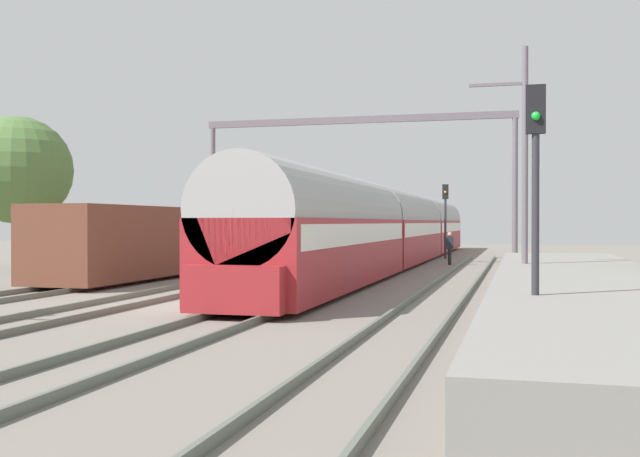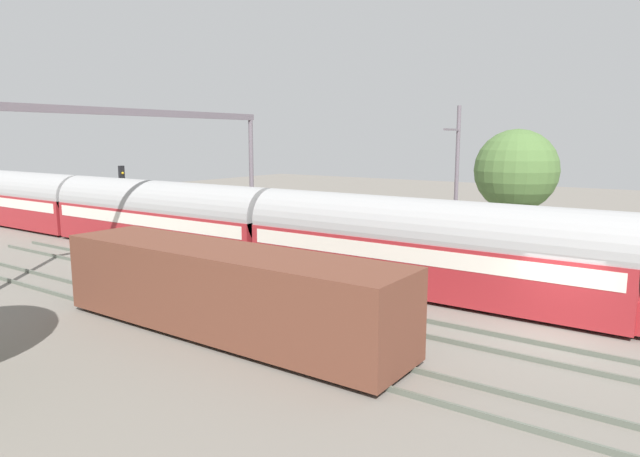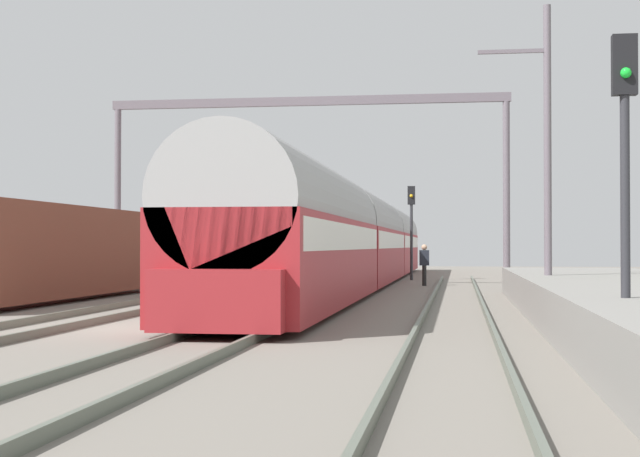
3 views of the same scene
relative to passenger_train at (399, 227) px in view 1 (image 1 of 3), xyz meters
The scene contains 13 objects.
ground 22.26m from the passenger_train, 95.32° to the right, with size 120.00×120.00×0.00m, color slate.
track_west 22.54m from the passenger_train, 100.55° to the right, with size 1.52×60.00×0.16m.
track_east 22.16m from the passenger_train, 90.00° to the right, with size 1.52×60.00×0.16m.
track_far_east 22.54m from the passenger_train, 79.45° to the right, with size 1.52×60.00×0.16m.
platform 21.64m from the passenger_train, 68.45° to the right, with size 4.40×28.00×0.90m.
passenger_train is the anchor object (origin of this frame).
freight_car 15.52m from the passenger_train, 122.02° to the right, with size 2.80×13.00×2.70m.
person_crossing 2.97m from the passenger_train, 10.37° to the right, with size 0.42×0.27×1.73m.
railway_signal_near 27.02m from the passenger_train, 75.77° to the right, with size 0.36×0.30×4.80m.
railway_signal_far 6.47m from the passenger_train, 72.56° to the left, with size 0.36×0.30×4.58m.
catenary_gantry 4.71m from the passenger_train, 142.97° to the right, with size 16.73×0.28×7.86m.
catenary_pole_east_mid 16.62m from the passenger_train, 66.91° to the right, with size 1.90×0.20×8.00m.
tree_west_background 19.60m from the passenger_train, 150.56° to the right, with size 5.15×5.15×7.33m.
Camera 1 is at (8.42, -18.67, 2.26)m, focal length 42.43 mm.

